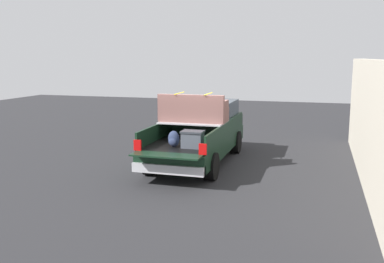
# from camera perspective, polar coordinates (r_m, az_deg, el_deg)

# --- Properties ---
(ground_plane) EXTENTS (40.00, 40.00, 0.00)m
(ground_plane) POSITION_cam_1_polar(r_m,az_deg,el_deg) (13.75, 0.71, -4.11)
(ground_plane) COLOR #262628
(pickup_truck) EXTENTS (6.05, 2.06, 2.23)m
(pickup_truck) POSITION_cam_1_polar(r_m,az_deg,el_deg) (13.90, 1.14, 0.01)
(pickup_truck) COLOR black
(pickup_truck) RESTS_ON ground_plane
(building_facade) EXTENTS (11.12, 0.36, 3.23)m
(building_facade) POSITION_cam_1_polar(r_m,az_deg,el_deg) (12.50, 22.39, 1.29)
(building_facade) COLOR beige
(building_facade) RESTS_ON ground_plane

